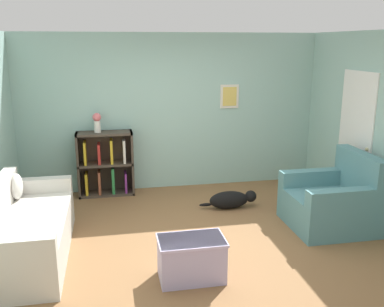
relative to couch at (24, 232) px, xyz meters
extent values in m
plane|color=brown|center=(2.05, -0.01, -0.31)|extent=(14.00, 14.00, 0.00)
cube|color=#93BCB2|center=(2.05, 2.24, 0.99)|extent=(5.60, 0.10, 2.60)
cube|color=silver|center=(3.05, 2.17, 1.24)|extent=(0.32, 0.02, 0.40)
cube|color=#DBBC56|center=(3.05, 2.16, 1.24)|extent=(0.24, 0.01, 0.32)
cube|color=white|center=(4.54, 0.69, 0.71)|extent=(0.02, 0.84, 2.05)
sphere|color=tan|center=(4.52, 0.34, 0.69)|extent=(0.05, 0.05, 0.05)
cube|color=beige|center=(0.05, 0.00, -0.07)|extent=(0.86, 2.03, 0.47)
cube|color=beige|center=(0.05, -0.94, 0.26)|extent=(0.86, 0.16, 0.19)
cube|color=beige|center=(0.05, 0.93, 0.26)|extent=(0.86, 0.16, 0.19)
ellipsoid|color=beige|center=(-0.18, 0.71, 0.33)|extent=(0.14, 0.34, 0.34)
cube|color=#42382D|center=(0.50, 2.00, 0.21)|extent=(0.04, 0.34, 1.05)
cube|color=#42382D|center=(1.36, 2.00, 0.21)|extent=(0.04, 0.34, 1.05)
cube|color=#42382D|center=(0.93, 2.16, 0.21)|extent=(0.90, 0.02, 1.05)
cube|color=#42382D|center=(0.93, 2.00, -0.29)|extent=(0.90, 0.34, 0.04)
cube|color=#42382D|center=(0.93, 2.00, 0.21)|extent=(0.90, 0.34, 0.04)
cube|color=#42382D|center=(0.93, 2.00, 0.72)|extent=(0.90, 0.34, 0.04)
cube|color=gold|center=(0.62, 1.99, -0.11)|extent=(0.04, 0.26, 0.37)
cube|color=gold|center=(0.62, 1.99, 0.42)|extent=(0.04, 0.26, 0.37)
cube|color=brown|center=(0.82, 1.99, -0.10)|extent=(0.04, 0.26, 0.39)
cube|color=#B22823|center=(0.84, 1.99, 0.39)|extent=(0.04, 0.26, 0.32)
cube|color=#287A3D|center=(1.04, 1.99, -0.07)|extent=(0.04, 0.26, 0.44)
cube|color=gold|center=(1.04, 1.99, 0.42)|extent=(0.04, 0.26, 0.38)
cube|color=#7A2D84|center=(1.24, 1.99, -0.12)|extent=(0.03, 0.26, 0.34)
cube|color=silver|center=(1.24, 1.99, 0.42)|extent=(0.04, 0.26, 0.37)
cube|color=slate|center=(3.88, 0.11, -0.08)|extent=(1.04, 1.03, 0.46)
cube|color=slate|center=(4.31, 0.11, 0.43)|extent=(0.18, 1.03, 0.56)
cube|color=slate|center=(3.88, -0.31, 0.26)|extent=(1.04, 0.18, 0.22)
cube|color=slate|center=(3.88, 0.53, 0.26)|extent=(1.04, 0.18, 0.22)
cube|color=#ADA3CC|center=(1.81, -0.84, -0.08)|extent=(0.68, 0.41, 0.46)
cube|color=#BBB0DC|center=(1.81, -0.84, 0.13)|extent=(0.70, 0.44, 0.03)
ellipsoid|color=black|center=(2.74, 1.00, -0.18)|extent=(0.60, 0.24, 0.27)
sphere|color=black|center=(3.09, 1.00, -0.14)|extent=(0.18, 0.18, 0.18)
ellipsoid|color=black|center=(2.39, 1.04, -0.24)|extent=(0.20, 0.05, 0.05)
cylinder|color=silver|center=(0.83, 2.00, 0.83)|extent=(0.10, 0.10, 0.19)
sphere|color=#E06B70|center=(0.83, 2.00, 0.98)|extent=(0.13, 0.13, 0.13)
camera|label=1|loc=(1.03, -4.84, 2.12)|focal=40.00mm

